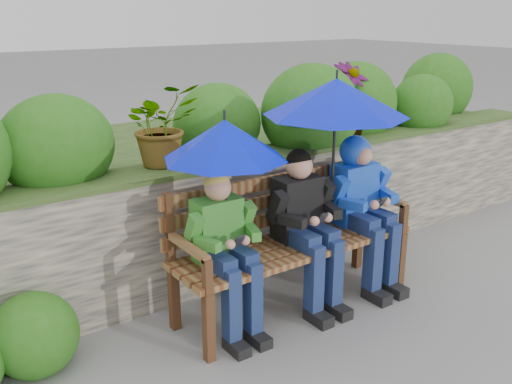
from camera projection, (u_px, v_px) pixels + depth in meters
ground at (264, 320)px, 4.13m from camera, size 60.00×60.00×0.00m
garden_backdrop at (159, 185)px, 5.14m from camera, size 8.00×2.88×1.79m
park_bench at (288, 233)px, 4.22m from camera, size 1.89×0.56×1.00m
boy_left at (225, 244)px, 3.79m from camera, size 0.48×0.56×1.15m
boy_middle at (306, 221)px, 4.16m from camera, size 0.52×0.60×1.20m
boy_right at (362, 199)px, 4.47m from camera, size 0.53×0.65×1.22m
umbrella_left at (225, 140)px, 3.64m from camera, size 0.82×0.82×0.81m
umbrella_right at (336, 98)px, 4.12m from camera, size 1.07×1.07×0.98m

